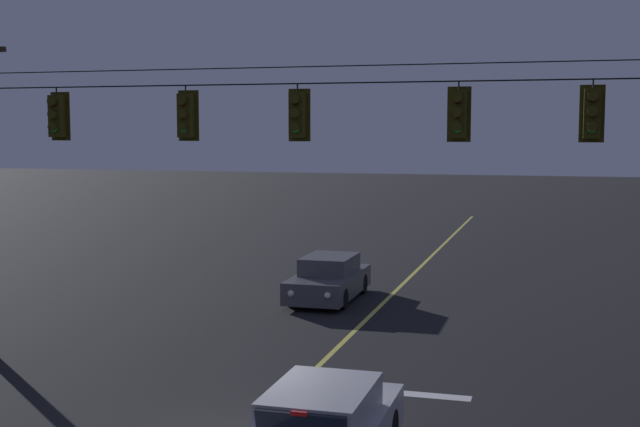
# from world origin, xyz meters

# --- Properties ---
(lane_centre_stripe) EXTENTS (0.14, 60.00, 0.01)m
(lane_centre_stripe) POSITION_xyz_m (0.00, 10.10, 0.00)
(lane_centre_stripe) COLOR #D1C64C
(lane_centre_stripe) RESTS_ON ground
(stop_bar_paint) EXTENTS (3.40, 0.36, 0.01)m
(stop_bar_paint) POSITION_xyz_m (1.90, 3.50, 0.00)
(stop_bar_paint) COLOR silver
(stop_bar_paint) RESTS_ON ground
(signal_span_assembly) EXTENTS (18.31, 0.32, 7.74)m
(signal_span_assembly) POSITION_xyz_m (0.00, 4.10, 4.02)
(signal_span_assembly) COLOR #38281C
(signal_span_assembly) RESTS_ON ground
(traffic_light_leftmost) EXTENTS (0.48, 0.41, 1.22)m
(traffic_light_leftmost) POSITION_xyz_m (-6.02, 4.08, 5.68)
(traffic_light_leftmost) COLOR black
(traffic_light_left_inner) EXTENTS (0.48, 0.41, 1.22)m
(traffic_light_left_inner) POSITION_xyz_m (-2.79, 4.08, 5.68)
(traffic_light_left_inner) COLOR black
(traffic_light_centre) EXTENTS (0.48, 0.41, 1.22)m
(traffic_light_centre) POSITION_xyz_m (-0.21, 4.08, 5.68)
(traffic_light_centre) COLOR black
(traffic_light_right_inner) EXTENTS (0.48, 0.41, 1.22)m
(traffic_light_right_inner) POSITION_xyz_m (3.18, 4.08, 5.68)
(traffic_light_right_inner) COLOR black
(traffic_light_rightmost) EXTENTS (0.48, 0.41, 1.22)m
(traffic_light_rightmost) POSITION_xyz_m (5.75, 4.08, 5.68)
(traffic_light_rightmost) COLOR black
(car_oncoming_lead) EXTENTS (1.80, 4.42, 1.39)m
(car_oncoming_lead) POSITION_xyz_m (-1.79, 12.46, 0.65)
(car_oncoming_lead) COLOR #4C4C51
(car_oncoming_lead) RESTS_ON ground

